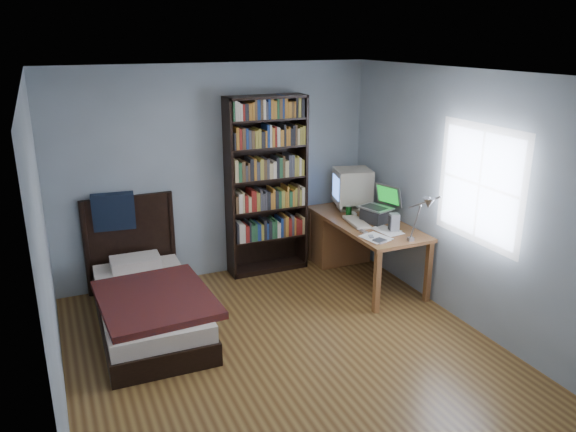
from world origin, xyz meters
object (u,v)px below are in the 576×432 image
at_px(crt_monitor, 351,186).
at_px(speaker, 394,222).
at_px(laptop, 377,212).
at_px(desk_lamp, 426,207).
at_px(desk, 345,234).
at_px(bed, 147,300).
at_px(keyboard, 357,222).
at_px(soda_can, 349,211).
at_px(bookshelf, 267,186).

height_order(crt_monitor, speaker, crt_monitor).
distance_m(laptop, desk_lamp, 1.12).
distance_m(desk, bed, 2.62).
height_order(keyboard, soda_can, soda_can).
xyz_separation_m(bookshelf, bed, (-1.62, -0.80, -0.81)).
relative_size(crt_monitor, bookshelf, 0.25).
bearing_deg(laptop, desk_lamp, -97.12).
xyz_separation_m(keyboard, bed, (-2.42, -0.03, -0.49)).
xyz_separation_m(soda_can, bookshelf, (-0.85, 0.50, 0.28)).
bearing_deg(desk, keyboard, -106.15).
xyz_separation_m(keyboard, soda_can, (0.05, 0.27, 0.05)).
xyz_separation_m(crt_monitor, speaker, (0.02, -0.91, -0.19)).
bearing_deg(desk_lamp, speaker, 79.36).
bearing_deg(desk_lamp, laptop, 82.88).
distance_m(desk_lamp, bed, 2.90).
relative_size(laptop, keyboard, 0.97).
distance_m(speaker, soda_can, 0.69).
height_order(keyboard, speaker, speaker).
relative_size(crt_monitor, laptop, 1.24).
xyz_separation_m(desk_lamp, speaker, (0.13, 0.70, -0.39)).
height_order(desk, speaker, speaker).
bearing_deg(laptop, keyboard, 171.93).
distance_m(keyboard, bookshelf, 1.16).
bearing_deg(keyboard, crt_monitor, 75.05).
xyz_separation_m(laptop, desk_lamp, (-0.13, -1.05, 0.37)).
bearing_deg(laptop, desk, 100.48).
height_order(soda_can, bed, bed).
bearing_deg(soda_can, keyboard, -99.93).
bearing_deg(bed, soda_can, 6.94).
xyz_separation_m(laptop, soda_can, (-0.19, 0.31, -0.06)).
relative_size(desk, laptop, 3.83).
height_order(desk_lamp, bed, desk_lamp).
height_order(laptop, bed, bed).
bearing_deg(soda_can, crt_monitor, 56.08).
bearing_deg(crt_monitor, bed, -168.15).
relative_size(desk, desk_lamp, 2.77).
xyz_separation_m(laptop, keyboard, (-0.24, 0.03, -0.10)).
bearing_deg(bookshelf, keyboard, -43.80).
bearing_deg(keyboard, speaker, -50.27).
bearing_deg(bookshelf, laptop, -37.57).
distance_m(keyboard, speaker, 0.46).
distance_m(desk_lamp, bookshelf, 2.07).
relative_size(speaker, bed, 0.10).
xyz_separation_m(crt_monitor, desk_lamp, (-0.11, -1.61, 0.20)).
distance_m(keyboard, bed, 2.47).
relative_size(crt_monitor, speaker, 2.72).
bearing_deg(speaker, bed, -173.56).
distance_m(crt_monitor, bed, 2.80).
height_order(crt_monitor, desk_lamp, desk_lamp).
distance_m(crt_monitor, bookshelf, 1.05).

